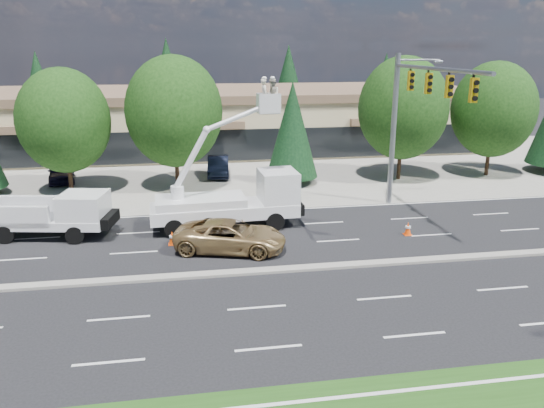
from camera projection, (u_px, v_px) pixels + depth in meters
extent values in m
plane|color=black|center=(247.00, 273.00, 22.79)|extent=(140.00, 140.00, 0.00)
cube|color=gray|center=(217.00, 170.00, 41.70)|extent=(140.00, 22.00, 0.01)
cube|color=gray|center=(247.00, 272.00, 22.78)|extent=(120.00, 0.55, 0.12)
cube|color=#C4B587|center=(209.00, 121.00, 50.44)|extent=(50.00, 15.00, 5.00)
cube|color=brown|center=(209.00, 93.00, 49.68)|extent=(50.40, 15.40, 0.70)
cube|color=black|center=(215.00, 146.00, 43.59)|extent=(48.00, 0.12, 2.60)
cylinder|color=#332114|center=(70.00, 173.00, 35.04)|extent=(0.28, 0.28, 2.64)
ellipsoid|color=black|center=(64.00, 121.00, 34.05)|extent=(5.88, 5.88, 6.76)
cylinder|color=#332114|center=(177.00, 167.00, 36.09)|extent=(0.28, 0.28, 2.89)
ellipsoid|color=black|center=(174.00, 112.00, 35.02)|extent=(6.42, 6.42, 7.38)
cylinder|color=#332114|center=(292.00, 178.00, 37.64)|extent=(0.26, 0.26, 0.80)
cone|color=black|center=(292.00, 129.00, 36.66)|extent=(3.63, 3.63, 6.63)
cylinder|color=#332114|center=(399.00, 160.00, 38.59)|extent=(0.28, 0.28, 2.85)
ellipsoid|color=black|center=(403.00, 108.00, 37.53)|extent=(6.34, 6.34, 7.29)
cylinder|color=#332114|center=(488.00, 157.00, 39.70)|extent=(0.28, 0.28, 2.72)
ellipsoid|color=black|center=(494.00, 110.00, 38.68)|extent=(6.05, 6.05, 6.96)
cylinder|color=#332114|center=(44.00, 129.00, 59.58)|extent=(0.26, 0.26, 0.80)
cone|color=black|center=(39.00, 90.00, 58.33)|extent=(4.53, 4.53, 8.27)
cylinder|color=#332114|center=(170.00, 126.00, 61.76)|extent=(0.26, 0.26, 0.80)
cone|color=black|center=(168.00, 81.00, 60.30)|extent=(5.23, 5.23, 9.55)
cylinder|color=#332114|center=(288.00, 124.00, 63.95)|extent=(0.26, 0.26, 0.80)
cone|color=black|center=(288.00, 84.00, 62.59)|extent=(4.85, 4.85, 8.86)
cylinder|color=#332114|center=(383.00, 121.00, 65.81)|extent=(0.26, 0.26, 0.80)
cone|color=black|center=(385.00, 87.00, 64.60)|extent=(4.39, 4.39, 8.01)
cylinder|color=gray|center=(393.00, 131.00, 31.76)|extent=(0.32, 0.32, 9.00)
cylinder|color=gray|center=(437.00, 69.00, 25.95)|extent=(0.20, 10.00, 0.20)
cylinder|color=gray|center=(419.00, 60.00, 30.79)|extent=(2.60, 0.12, 0.12)
cube|color=gold|center=(411.00, 81.00, 29.00)|extent=(0.32, 0.22, 1.05)
cube|color=gold|center=(429.00, 83.00, 26.92)|extent=(0.32, 0.22, 1.05)
cube|color=gold|center=(449.00, 87.00, 24.84)|extent=(0.32, 0.22, 1.05)
cube|color=gold|center=(474.00, 90.00, 22.76)|extent=(0.32, 0.22, 1.05)
cube|color=white|center=(48.00, 221.00, 26.95)|extent=(6.26, 3.21, 0.45)
cube|color=white|center=(84.00, 208.00, 26.72)|extent=(2.53, 2.49, 1.49)
cube|color=black|center=(96.00, 204.00, 26.65)|extent=(0.41, 1.87, 0.99)
cube|color=white|center=(32.00, 206.00, 27.73)|extent=(3.38, 0.89, 1.09)
cube|color=white|center=(15.00, 217.00, 25.91)|extent=(3.38, 0.89, 1.09)
cube|color=white|center=(225.00, 210.00, 28.31)|extent=(7.91, 2.74, 0.68)
cube|color=white|center=(278.00, 188.00, 28.61)|extent=(2.06, 2.39, 1.95)
cube|color=black|center=(291.00, 185.00, 28.72)|extent=(0.18, 1.95, 1.17)
cube|color=white|center=(200.00, 202.00, 27.89)|extent=(4.79, 2.48, 0.49)
cylinder|color=white|center=(178.00, 193.00, 27.50)|extent=(0.68, 0.68, 0.78)
cube|color=white|center=(268.00, 103.00, 27.20)|extent=(1.12, 0.93, 1.05)
imported|color=beige|center=(264.00, 95.00, 27.04)|extent=(0.43, 0.63, 1.68)
imported|color=beige|center=(272.00, 95.00, 27.13)|extent=(0.68, 0.85, 1.68)
ellipsoid|color=white|center=(264.00, 78.00, 26.80)|extent=(0.25, 0.25, 0.18)
ellipsoid|color=white|center=(273.00, 78.00, 26.88)|extent=(0.25, 0.25, 0.18)
cube|color=#F64607|center=(173.00, 244.00, 26.07)|extent=(0.40, 0.40, 0.03)
cone|color=#F64607|center=(172.00, 238.00, 25.98)|extent=(0.36, 0.36, 0.70)
cylinder|color=white|center=(172.00, 236.00, 25.96)|extent=(0.29, 0.29, 0.10)
cube|color=#F64607|center=(249.00, 239.00, 26.78)|extent=(0.40, 0.40, 0.03)
cone|color=#F64607|center=(249.00, 233.00, 26.69)|extent=(0.36, 0.36, 0.70)
cylinder|color=white|center=(249.00, 231.00, 26.67)|extent=(0.29, 0.29, 0.10)
cube|color=#F64607|center=(407.00, 234.00, 27.42)|extent=(0.40, 0.40, 0.03)
cone|color=#F64607|center=(408.00, 228.00, 27.33)|extent=(0.36, 0.36, 0.70)
cylinder|color=white|center=(408.00, 227.00, 27.31)|extent=(0.29, 0.29, 0.10)
imported|color=#A68550|center=(230.00, 236.00, 25.12)|extent=(5.73, 3.79, 1.46)
imported|color=black|center=(61.00, 171.00, 38.05)|extent=(2.50, 4.54, 1.46)
imported|color=black|center=(218.00, 166.00, 39.75)|extent=(1.85, 4.49, 1.45)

